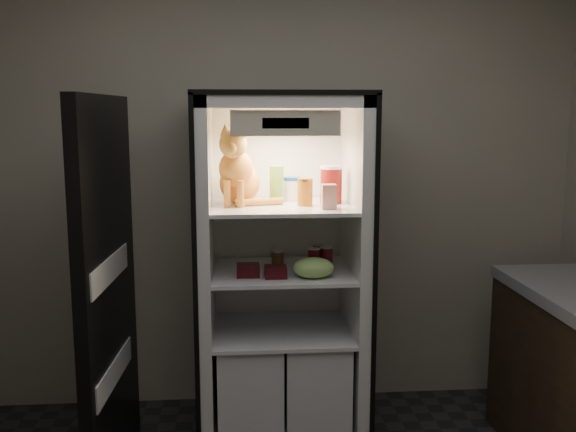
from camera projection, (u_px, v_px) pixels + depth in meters
name	position (u px, v px, depth m)	size (l,w,h in m)	color
room_shell	(311.00, 161.00, 2.01)	(3.60, 3.60, 3.60)	white
refrigerator	(281.00, 293.00, 3.51)	(0.90, 0.72, 1.88)	white
fridge_door	(108.00, 295.00, 3.04)	(0.11, 0.87, 1.85)	black
tabby_cat	(238.00, 174.00, 3.36)	(0.36, 0.42, 0.43)	#C16818
parmesan_shaker	(277.00, 184.00, 3.43)	(0.08, 0.08, 0.20)	#24852A
mayo_tub	(292.00, 189.00, 3.49)	(0.09, 0.09, 0.13)	white
salsa_jar	(305.00, 192.00, 3.32)	(0.08, 0.08, 0.14)	maroon
pepper_jar	(331.00, 185.00, 3.41)	(0.12, 0.12, 0.20)	maroon
cream_carton	(329.00, 197.00, 3.22)	(0.07, 0.07, 0.12)	silver
soda_can_a	(319.00, 255.00, 3.50)	(0.06, 0.06, 0.12)	black
soda_can_b	(326.00, 259.00, 3.40)	(0.07, 0.07, 0.12)	black
soda_can_c	(314.00, 260.00, 3.38)	(0.07, 0.07, 0.12)	black
condiment_jar	(278.00, 258.00, 3.48)	(0.07, 0.07, 0.09)	#573818
grape_bag	(313.00, 268.00, 3.25)	(0.21, 0.15, 0.10)	#7EBB57
berry_box_left	(248.00, 270.00, 3.29)	(0.12, 0.12, 0.06)	#490C11
berry_box_right	(276.00, 272.00, 3.26)	(0.11, 0.11, 0.06)	#490C11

